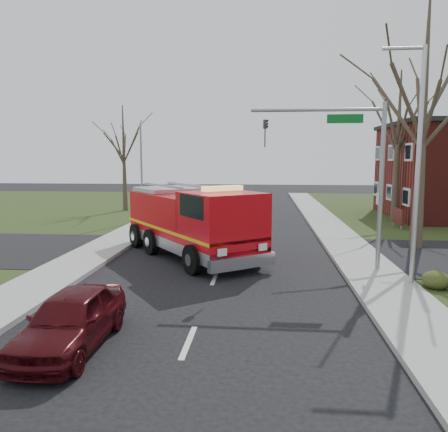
{
  "coord_description": "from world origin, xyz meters",
  "views": [
    {
      "loc": [
        1.85,
        -16.35,
        4.63
      ],
      "look_at": [
        0.06,
        3.22,
        2.0
      ],
      "focal_mm": 35.0,
      "sensor_mm": 36.0,
      "label": 1
    }
  ],
  "objects": [
    {
      "name": "ground",
      "position": [
        0.0,
        0.0,
        0.0
      ],
      "size": [
        120.0,
        120.0,
        0.0
      ],
      "primitive_type": "plane",
      "color": "black",
      "rests_on": "ground"
    },
    {
      "name": "sidewalk_right",
      "position": [
        6.2,
        0.0,
        0.07
      ],
      "size": [
        2.4,
        80.0,
        0.15
      ],
      "primitive_type": "cube",
      "color": "#999994",
      "rests_on": "ground"
    },
    {
      "name": "sidewalk_left",
      "position": [
        -6.2,
        0.0,
        0.07
      ],
      "size": [
        2.4,
        80.0,
        0.15
      ],
      "primitive_type": "cube",
      "color": "#999994",
      "rests_on": "ground"
    },
    {
      "name": "health_center_sign",
      "position": [
        10.5,
        12.5,
        0.88
      ],
      "size": [
        0.12,
        2.0,
        1.4
      ],
      "color": "#511513",
      "rests_on": "ground"
    },
    {
      "name": "bare_tree_near",
      "position": [
        9.5,
        6.0,
        7.41
      ],
      "size": [
        6.0,
        6.0,
        12.0
      ],
      "color": "#3D3224",
      "rests_on": "ground"
    },
    {
      "name": "bare_tree_far",
      "position": [
        11.0,
        15.0,
        6.49
      ],
      "size": [
        5.25,
        5.25,
        10.5
      ],
      "color": "#3D3224",
      "rests_on": "ground"
    },
    {
      "name": "bare_tree_left",
      "position": [
        -10.0,
        20.0,
        5.56
      ],
      "size": [
        4.5,
        4.5,
        9.0
      ],
      "color": "#3D3224",
      "rests_on": "ground"
    },
    {
      "name": "traffic_signal_mast",
      "position": [
        5.21,
        1.5,
        4.71
      ],
      "size": [
        5.29,
        0.18,
        6.8
      ],
      "color": "gray",
      "rests_on": "ground"
    },
    {
      "name": "streetlight_pole",
      "position": [
        7.14,
        -0.5,
        4.55
      ],
      "size": [
        1.48,
        0.16,
        8.4
      ],
      "color": "#B7BABF",
      "rests_on": "ground"
    },
    {
      "name": "utility_pole_far",
      "position": [
        -6.8,
        14.0,
        3.5
      ],
      "size": [
        0.14,
        0.14,
        7.0
      ],
      "primitive_type": "cylinder",
      "color": "gray",
      "rests_on": "ground"
    },
    {
      "name": "fire_engine",
      "position": [
        -1.46,
        3.55,
        1.58
      ],
      "size": [
        7.52,
        8.69,
        3.49
      ],
      "rotation": [
        0.0,
        0.0,
        0.64
      ],
      "color": "#BD0812",
      "rests_on": "ground"
    },
    {
      "name": "parked_car_maroon",
      "position": [
        -2.8,
        -6.54,
        0.71
      ],
      "size": [
        1.72,
        4.21,
        1.43
      ],
      "primitive_type": "imported",
      "rotation": [
        0.0,
        0.0,
        -0.01
      ],
      "color": "#400A0E",
      "rests_on": "ground"
    }
  ]
}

